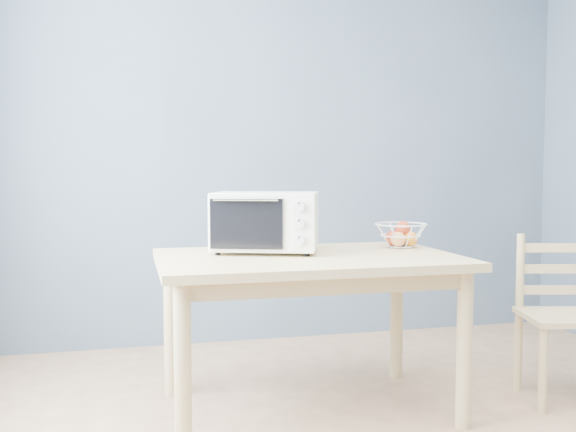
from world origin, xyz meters
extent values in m
cube|color=slate|center=(0.00, 2.25, 1.30)|extent=(4.00, 0.01, 2.60)
cube|color=tan|center=(-0.22, 0.91, 0.73)|extent=(1.40, 0.90, 0.04)
cylinder|color=tan|center=(-0.84, 0.54, 0.35)|extent=(0.07, 0.07, 0.71)
cylinder|color=tan|center=(0.40, 0.54, 0.35)|extent=(0.07, 0.07, 0.71)
cylinder|color=tan|center=(-0.84, 1.28, 0.35)|extent=(0.07, 0.07, 0.71)
cylinder|color=tan|center=(0.40, 1.28, 0.35)|extent=(0.07, 0.07, 0.71)
cube|color=white|center=(-0.39, 1.07, 0.91)|extent=(0.58, 0.48, 0.28)
cube|color=black|center=(-0.46, 1.09, 0.90)|extent=(0.40, 0.38, 0.22)
cube|color=black|center=(-0.51, 0.93, 0.90)|extent=(0.32, 0.12, 0.23)
cylinder|color=silver|center=(-0.52, 0.91, 1.02)|extent=(0.29, 0.12, 0.02)
cube|color=white|center=(-0.28, 0.85, 0.91)|extent=(0.13, 0.05, 0.26)
cylinder|color=black|center=(-0.64, 1.02, 0.76)|extent=(0.03, 0.03, 0.02)
cylinder|color=black|center=(-0.24, 0.88, 0.76)|extent=(0.03, 0.03, 0.02)
cylinder|color=black|center=(-0.55, 1.26, 0.76)|extent=(0.03, 0.03, 0.02)
cylinder|color=black|center=(-0.15, 1.12, 0.76)|extent=(0.03, 0.03, 0.02)
cylinder|color=silver|center=(-0.29, 0.84, 0.98)|extent=(0.05, 0.03, 0.05)
cylinder|color=silver|center=(-0.29, 0.84, 0.91)|extent=(0.05, 0.03, 0.05)
cylinder|color=silver|center=(-0.29, 0.84, 0.83)|extent=(0.05, 0.03, 0.05)
torus|color=silver|center=(0.33, 1.09, 0.87)|extent=(0.28, 0.28, 0.01)
torus|color=silver|center=(0.33, 1.09, 0.81)|extent=(0.22, 0.22, 0.01)
torus|color=silver|center=(0.33, 1.09, 0.76)|extent=(0.13, 0.13, 0.01)
sphere|color=red|center=(0.29, 1.10, 0.80)|extent=(0.08, 0.08, 0.08)
sphere|color=orange|center=(0.37, 1.07, 0.80)|extent=(0.08, 0.08, 0.08)
sphere|color=#EA975B|center=(0.33, 1.14, 0.80)|extent=(0.08, 0.08, 0.08)
sphere|color=red|center=(0.34, 1.08, 0.85)|extent=(0.08, 0.08, 0.08)
sphere|color=#EA975B|center=(0.30, 1.05, 0.80)|extent=(0.08, 0.08, 0.08)
cube|color=tan|center=(1.04, 0.72, 0.43)|extent=(0.47, 0.47, 0.03)
cylinder|color=tan|center=(0.84, 0.61, 0.21)|extent=(0.04, 0.04, 0.41)
cylinder|color=tan|center=(0.93, 0.92, 0.21)|extent=(0.04, 0.04, 0.41)
cylinder|color=tan|center=(0.93, 0.92, 0.62)|extent=(0.04, 0.04, 0.41)
cube|color=tan|center=(1.09, 0.88, 0.53)|extent=(0.32, 0.10, 0.05)
cube|color=tan|center=(1.09, 0.88, 0.64)|extent=(0.32, 0.10, 0.05)
cube|color=tan|center=(1.09, 0.88, 0.75)|extent=(0.32, 0.10, 0.05)
camera|label=1|loc=(-1.04, -1.98, 1.15)|focal=40.00mm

